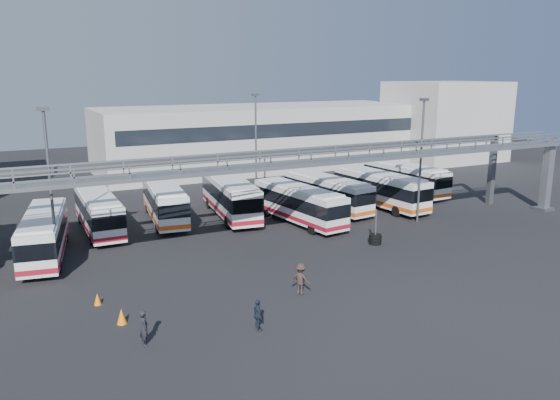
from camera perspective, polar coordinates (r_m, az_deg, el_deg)
name	(u,v)px	position (r m, az deg, el deg)	size (l,w,h in m)	color
ground	(343,271)	(34.89, 6.56, -7.35)	(140.00, 140.00, 0.00)	black
gantry	(299,170)	(38.31, 1.96, 3.12)	(51.40, 5.15, 7.10)	gray
warehouse	(261,137)	(72.30, -1.96, 6.63)	(42.00, 14.00, 8.00)	#9E9E99
building_right	(445,121)	(81.87, 16.82, 7.90)	(14.00, 12.00, 11.00)	#B2B2AD
light_pole_left	(50,182)	(35.85, -22.89, 1.76)	(0.70, 0.35, 10.21)	#4C4F54
light_pole_mid	(421,154)	(46.05, 14.53, 4.68)	(0.70, 0.35, 10.21)	#4C4F54
light_pole_back	(256,140)	(54.34, -2.54, 6.32)	(0.70, 0.35, 10.21)	#4C4F54
bus_1	(44,233)	(39.73, -23.43, -3.21)	(4.01, 10.51, 3.12)	silver
bus_2	(98,211)	(44.72, -18.45, -1.07)	(2.40, 10.21, 3.10)	silver
bus_3	(164,200)	(46.66, -11.98, -0.03)	(3.68, 10.73, 3.19)	silver
bus_4	(230,195)	(47.18, -5.23, 0.49)	(4.00, 11.41, 3.39)	silver
bus_5	(299,203)	(44.95, 1.98, -0.30)	(3.60, 10.48, 3.12)	silver
bus_6	(327,192)	(49.35, 4.94, 0.86)	(3.62, 10.42, 3.10)	silver
bus_7	(380,188)	(51.15, 10.41, 1.23)	(3.40, 10.90, 3.26)	silver
bus_8	(405,178)	(57.33, 12.95, 2.30)	(3.23, 10.42, 3.12)	silver
pedestrian_a	(144,328)	(26.21, -13.99, -12.83)	(0.62, 0.41, 1.70)	black
pedestrian_c	(301,279)	(30.84, 2.19, -8.25)	(1.19, 0.68, 1.84)	#2F221F
pedestrian_d	(258,315)	(26.85, -2.32, -11.93)	(0.92, 0.38, 1.57)	#1B2331
cone_left	(122,316)	(28.74, -16.22, -11.59)	(0.49, 0.49, 0.79)	orange
cone_right	(97,299)	(31.33, -18.53, -9.79)	(0.40, 0.40, 0.64)	orange
tire_stack	(375,238)	(40.35, 9.92, -3.95)	(0.91, 0.91, 2.61)	black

